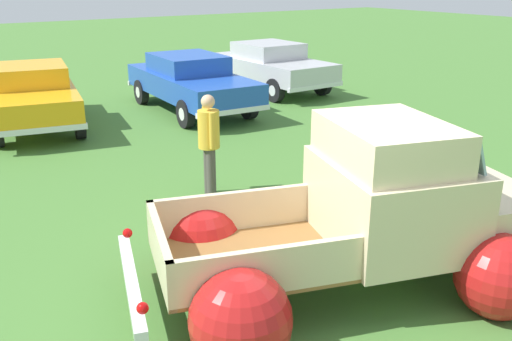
# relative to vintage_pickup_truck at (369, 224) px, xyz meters

# --- Properties ---
(ground_plane) EXTENTS (80.00, 80.00, 0.00)m
(ground_plane) POSITION_rel_vintage_pickup_truck_xyz_m (-0.37, 0.12, -0.76)
(ground_plane) COLOR #477A33
(vintage_pickup_truck) EXTENTS (4.98, 3.75, 1.96)m
(vintage_pickup_truck) POSITION_rel_vintage_pickup_truck_xyz_m (0.00, 0.00, 0.00)
(vintage_pickup_truck) COLOR black
(vintage_pickup_truck) RESTS_ON ground
(show_car_1) EXTENTS (2.61, 4.52, 1.43)m
(show_car_1) POSITION_rel_vintage_pickup_truck_xyz_m (-1.29, 9.42, 0.02)
(show_car_1) COLOR black
(show_car_1) RESTS_ON ground
(show_car_2) EXTENTS (2.14, 4.74, 1.43)m
(show_car_2) POSITION_rel_vintage_pickup_truck_xyz_m (2.48, 8.89, 0.03)
(show_car_2) COLOR black
(show_car_2) RESTS_ON ground
(show_car_3) EXTENTS (1.97, 4.25, 1.43)m
(show_car_3) POSITION_rel_vintage_pickup_truck_xyz_m (5.72, 9.89, 0.03)
(show_car_3) COLOR black
(show_car_3) RESTS_ON ground
(spectator_0) EXTENTS (0.42, 0.53, 1.65)m
(spectator_0) POSITION_rel_vintage_pickup_truck_xyz_m (-0.09, 3.44, 0.18)
(spectator_0) COLOR #4C4742
(spectator_0) RESTS_ON ground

